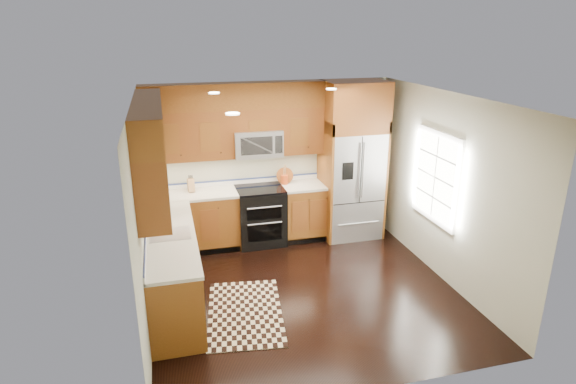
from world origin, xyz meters
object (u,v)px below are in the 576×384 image
object	(u,v)px
range	(261,216)
rug	(245,312)
knife_block	(191,185)
utensil_crock	(285,178)
refrigerator	(352,161)

from	to	relation	value
range	rug	world-z (taller)	range
knife_block	utensil_crock	xyz separation A→B (m)	(1.51, -0.02, 0.00)
rug	utensil_crock	bearing A→B (deg)	71.45
refrigerator	range	bearing A→B (deg)	178.60
rug	utensil_crock	size ratio (longest dim) A/B	4.66
range	utensil_crock	distance (m)	0.74
rug	knife_block	xyz separation A→B (m)	(-0.45, 2.14, 1.04)
range	knife_block	distance (m)	1.23
utensil_crock	rug	bearing A→B (deg)	-116.51
rug	utensil_crock	world-z (taller)	utensil_crock
range	refrigerator	xyz separation A→B (m)	(1.55, -0.04, 0.83)
range	utensil_crock	bearing A→B (deg)	15.92
refrigerator	knife_block	world-z (taller)	refrigerator
refrigerator	rug	size ratio (longest dim) A/B	1.71
range	rug	xyz separation A→B (m)	(-0.62, -2.00, -0.46)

